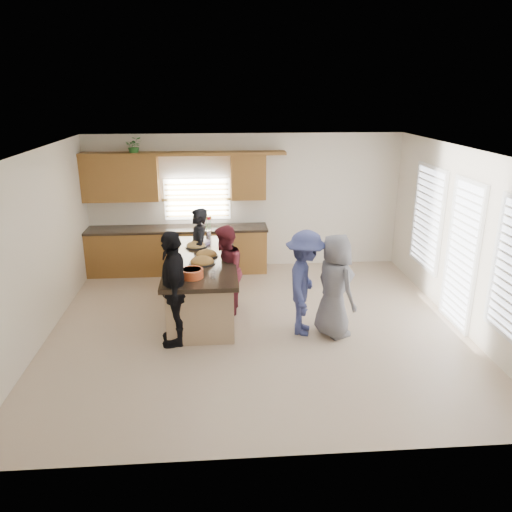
{
  "coord_description": "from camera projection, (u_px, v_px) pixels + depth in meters",
  "views": [
    {
      "loc": [
        -0.56,
        -7.24,
        3.64
      ],
      "look_at": [
        0.01,
        0.16,
        1.15
      ],
      "focal_mm": 35.0,
      "sensor_mm": 36.0,
      "label": 1
    }
  ],
  "objects": [
    {
      "name": "floor",
      "position": [
        256.0,
        327.0,
        8.04
      ],
      "size": [
        6.5,
        6.5,
        0.0
      ],
      "primitive_type": "plane",
      "color": "#C1A98F",
      "rests_on": "ground"
    },
    {
      "name": "room_shell",
      "position": [
        256.0,
        212.0,
        7.44
      ],
      "size": [
        6.52,
        6.02,
        2.81
      ],
      "color": "silver",
      "rests_on": "ground"
    },
    {
      "name": "back_cabinetry",
      "position": [
        175.0,
        229.0,
        10.23
      ],
      "size": [
        4.08,
        0.66,
        2.46
      ],
      "color": "#94602B",
      "rests_on": "ground"
    },
    {
      "name": "right_wall_glazing",
      "position": [
        464.0,
        245.0,
        7.72
      ],
      "size": [
        0.06,
        4.0,
        2.25
      ],
      "color": "white",
      "rests_on": "ground"
    },
    {
      "name": "island",
      "position": [
        202.0,
        286.0,
        8.49
      ],
      "size": [
        1.16,
        2.71,
        0.95
      ],
      "rotation": [
        0.0,
        0.0,
        0.01
      ],
      "color": "tan",
      "rests_on": "ground"
    },
    {
      "name": "platter_front",
      "position": [
        202.0,
        262.0,
        8.09
      ],
      "size": [
        0.43,
        0.43,
        0.17
      ],
      "color": "black",
      "rests_on": "island"
    },
    {
      "name": "platter_mid",
      "position": [
        206.0,
        255.0,
        8.44
      ],
      "size": [
        0.39,
        0.39,
        0.16
      ],
      "color": "black",
      "rests_on": "island"
    },
    {
      "name": "platter_back",
      "position": [
        196.0,
        246.0,
        8.93
      ],
      "size": [
        0.38,
        0.38,
        0.15
      ],
      "color": "black",
      "rests_on": "island"
    },
    {
      "name": "salad_bowl",
      "position": [
        192.0,
        273.0,
        7.47
      ],
      "size": [
        0.34,
        0.34,
        0.14
      ],
      "color": "#E95A2A",
      "rests_on": "island"
    },
    {
      "name": "clear_cup",
      "position": [
        212.0,
        275.0,
        7.47
      ],
      "size": [
        0.09,
        0.09,
        0.09
      ],
      "primitive_type": "cylinder",
      "color": "white",
      "rests_on": "island"
    },
    {
      "name": "plate_stack",
      "position": [
        204.0,
        242.0,
        9.12
      ],
      "size": [
        0.24,
        0.24,
        0.05
      ],
      "primitive_type": "cylinder",
      "color": "#B897DD",
      "rests_on": "island"
    },
    {
      "name": "flower_vase",
      "position": [
        208.0,
        226.0,
        9.38
      ],
      "size": [
        0.14,
        0.14,
        0.43
      ],
      "color": "silver",
      "rests_on": "island"
    },
    {
      "name": "potted_plant",
      "position": [
        134.0,
        146.0,
        9.73
      ],
      "size": [
        0.36,
        0.32,
        0.36
      ],
      "primitive_type": "imported",
      "rotation": [
        0.0,
        0.0,
        0.12
      ],
      "color": "#327F32",
      "rests_on": "back_cabinetry"
    },
    {
      "name": "woman_left_back",
      "position": [
        199.0,
        252.0,
        9.1
      ],
      "size": [
        0.47,
        0.64,
        1.62
      ],
      "primitive_type": "imported",
      "rotation": [
        0.0,
        0.0,
        -1.42
      ],
      "color": "black",
      "rests_on": "ground"
    },
    {
      "name": "woman_left_mid",
      "position": [
        225.0,
        271.0,
        8.27
      ],
      "size": [
        0.66,
        0.81,
        1.54
      ],
      "primitive_type": "imported",
      "rotation": [
        0.0,
        0.0,
        -1.68
      ],
      "color": "maroon",
      "rests_on": "ground"
    },
    {
      "name": "woman_left_front",
      "position": [
        174.0,
        288.0,
        7.29
      ],
      "size": [
        0.52,
        1.06,
        1.75
      ],
      "primitive_type": "imported",
      "rotation": [
        0.0,
        0.0,
        -1.48
      ],
      "color": "black",
      "rests_on": "ground"
    },
    {
      "name": "woman_right_back",
      "position": [
        305.0,
        283.0,
        7.61
      ],
      "size": [
        0.87,
        1.19,
        1.65
      ],
      "primitive_type": "imported",
      "rotation": [
        0.0,
        0.0,
        1.31
      ],
      "color": "navy",
      "rests_on": "ground"
    },
    {
      "name": "woman_right_front",
      "position": [
        335.0,
        286.0,
        7.55
      ],
      "size": [
        0.79,
        0.93,
        1.62
      ],
      "primitive_type": "imported",
      "rotation": [
        0.0,
        0.0,
        1.99
      ],
      "color": "slate",
      "rests_on": "ground"
    }
  ]
}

